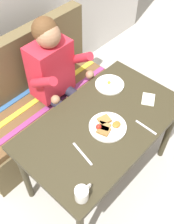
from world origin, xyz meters
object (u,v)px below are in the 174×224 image
object	(u,v)px
couch	(39,105)
fork	(146,127)
plate_eggs	(110,84)
table	(102,129)
plate_breakfast	(107,126)
coffee_mug	(82,194)
napkin	(148,99)
person	(57,75)
knife	(82,154)

from	to	relation	value
couch	fork	bearing A→B (deg)	-80.80
fork	plate_eggs	bearing A→B (deg)	72.50
couch	plate_eggs	xyz separation A→B (m)	(0.32, -0.56, 0.41)
table	plate_breakfast	world-z (taller)	plate_breakfast
plate_eggs	coffee_mug	distance (m)	0.94
couch	napkin	bearing A→B (deg)	-65.64
person	couch	bearing A→B (deg)	123.08
plate_breakfast	plate_eggs	xyz separation A→B (m)	(0.34, 0.25, -0.01)
person	napkin	world-z (taller)	person
couch	person	size ratio (longest dim) A/B	1.19
couch	plate_eggs	size ratio (longest dim) A/B	6.38
coffee_mug	fork	size ratio (longest dim) A/B	0.69
plate_breakfast	napkin	bearing A→B (deg)	-7.75
couch	person	world-z (taller)	person
knife	napkin	bearing A→B (deg)	8.12
fork	person	bearing A→B (deg)	94.73
fork	knife	bearing A→B (deg)	160.00
couch	person	xyz separation A→B (m)	(0.11, -0.17, 0.41)
plate_breakfast	knife	distance (m)	0.27
table	person	size ratio (longest dim) A/B	0.99
plate_eggs	fork	distance (m)	0.48
plate_breakfast	knife	size ratio (longest dim) A/B	1.29
person	coffee_mug	bearing A→B (deg)	-125.29
couch	plate_breakfast	xyz separation A→B (m)	(-0.02, -0.82, 0.41)
person	plate_breakfast	size ratio (longest dim) A/B	4.71
table	plate_breakfast	size ratio (longest dim) A/B	4.67
table	fork	bearing A→B (deg)	-56.50
couch	coffee_mug	size ratio (longest dim) A/B	12.20
plate_breakfast	plate_eggs	size ratio (longest dim) A/B	1.14
couch	plate_breakfast	distance (m)	0.92
table	knife	bearing A→B (deg)	-165.61
coffee_mug	fork	distance (m)	0.66
table	napkin	xyz separation A→B (m)	(0.40, -0.11, 0.09)
couch	knife	xyz separation A→B (m)	(-0.28, -0.84, 0.40)
table	fork	size ratio (longest dim) A/B	7.06
couch	coffee_mug	distance (m)	1.23
plate_eggs	person	bearing A→B (deg)	117.77
table	coffee_mug	distance (m)	0.58
coffee_mug	person	bearing A→B (deg)	54.71
table	person	world-z (taller)	person
plate_eggs	knife	bearing A→B (deg)	-155.36
plate_breakfast	napkin	world-z (taller)	plate_breakfast
table	napkin	size ratio (longest dim) A/B	9.67
napkin	fork	world-z (taller)	napkin
table	knife	xyz separation A→B (m)	(-0.28, -0.07, 0.08)
knife	fork	bearing A→B (deg)	-10.23
napkin	knife	distance (m)	0.68
table	fork	distance (m)	0.31
person	plate_eggs	size ratio (longest dim) A/B	5.38
couch	knife	bearing A→B (deg)	-108.74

